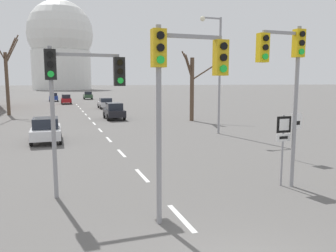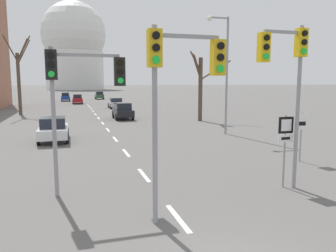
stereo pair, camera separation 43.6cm
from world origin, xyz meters
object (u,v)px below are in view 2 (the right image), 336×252
sedan_distant_centre (66,97)px  street_lamp_right (224,64)px  sedan_near_right (53,129)px  speed_limit_sign (301,129)px  traffic_signal_near_right (288,67)px  sedan_mid_centre (116,103)px  sedan_near_left (123,111)px  sedan_far_left (77,99)px  traffic_signal_centre_tall (177,76)px  traffic_signal_near_left (77,84)px  route_sign_post (285,138)px  sedan_far_right (99,95)px

sedan_distant_centre → street_lamp_right: bearing=-76.3°
sedan_near_right → street_lamp_right: bearing=-2.7°
speed_limit_sign → street_lamp_right: bearing=89.3°
traffic_signal_near_right → sedan_near_right: 15.53m
sedan_mid_centre → sedan_distant_centre: sedan_distant_centre is taller
sedan_near_left → sedan_far_left: size_ratio=0.90×
sedan_mid_centre → traffic_signal_near_right: bearing=-88.7°
traffic_signal_centre_tall → sedan_distant_centre: size_ratio=1.18×
traffic_signal_near_left → sedan_far_left: size_ratio=1.09×
traffic_signal_near_right → traffic_signal_centre_tall: bearing=-161.9°
street_lamp_right → sedan_distant_centre: bearing=103.7°
speed_limit_sign → sedan_mid_centre: speed_limit_sign is taller
street_lamp_right → route_sign_post: bearing=-105.5°
route_sign_post → sedan_near_right: bearing=124.4°
traffic_signal_centre_tall → sedan_near_left: (2.45, 25.51, -3.13)m
traffic_signal_near_left → sedan_mid_centre: traffic_signal_near_left is taller
traffic_signal_near_left → route_sign_post: traffic_signal_near_left is taller
speed_limit_sign → sedan_near_left: speed_limit_sign is taller
traffic_signal_near_left → sedan_mid_centre: (6.11, 36.90, -2.98)m
sedan_far_left → sedan_near_right: bearing=-93.5°
traffic_signal_centre_tall → sedan_far_right: bearing=87.0°
street_lamp_right → sedan_mid_centre: street_lamp_right is taller
speed_limit_sign → sedan_near_right: size_ratio=0.58×
traffic_signal_near_right → traffic_signal_near_left: size_ratio=1.16×
route_sign_post → sedan_near_right: size_ratio=0.65×
route_sign_post → sedan_far_right: route_sign_post is taller
traffic_signal_near_right → sedan_far_left: traffic_signal_near_right is taller
traffic_signal_near_right → sedan_far_left: bearing=96.8°
speed_limit_sign → sedan_distant_centre: bearing=101.5°
traffic_signal_near_right → street_lamp_right: street_lamp_right is taller
street_lamp_right → sedan_distant_centre: 49.41m
traffic_signal_centre_tall → sedan_near_right: (-3.86, 14.07, -3.20)m
route_sign_post → sedan_mid_centre: route_sign_post is taller
sedan_far_right → route_sign_post: bearing=-89.0°
traffic_signal_near_right → route_sign_post: traffic_signal_near_right is taller
traffic_signal_near_left → sedan_far_left: bearing=88.9°
street_lamp_right → sedan_mid_centre: size_ratio=2.06×
street_lamp_right → sedan_far_right: size_ratio=2.07×
traffic_signal_near_left → route_sign_post: size_ratio=1.87×
traffic_signal_centre_tall → speed_limit_sign: 9.50m
traffic_signal_near_right → traffic_signal_near_left: bearing=167.5°
traffic_signal_near_left → sedan_near_left: traffic_signal_near_left is taller
route_sign_post → sedan_far_right: bearing=91.0°
traffic_signal_near_right → speed_limit_sign: bearing=44.6°
traffic_signal_near_left → speed_limit_sign: size_ratio=2.08×
sedan_mid_centre → sedan_far_left: bearing=112.6°
sedan_distant_centre → sedan_near_right: bearing=-90.2°
sedan_near_left → sedan_mid_centre: bearing=85.4°
route_sign_post → sedan_mid_centre: 38.28m
traffic_signal_centre_tall → sedan_near_right: size_ratio=1.29×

